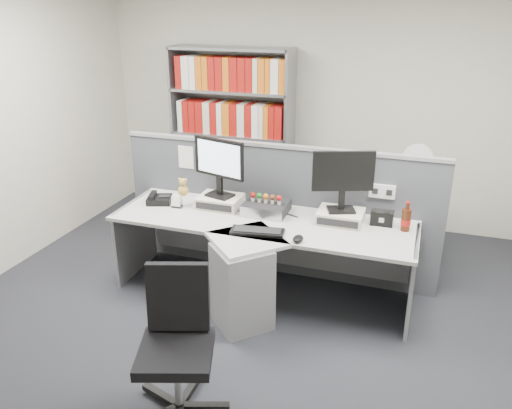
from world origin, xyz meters
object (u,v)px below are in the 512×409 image
(desk_phone, at_px, (159,199))
(filing_cabinet, at_px, (410,224))
(desk_calendar, at_px, (177,202))
(monitor_right, at_px, (343,176))
(mouse, at_px, (298,239))
(speaker, at_px, (382,218))
(desk, at_px, (254,258))
(monitor_left, at_px, (219,163))
(desk_fan, at_px, (417,162))
(desktop_pc, at_px, (266,207))
(cola_bottle, at_px, (406,220))
(keyboard, at_px, (257,231))
(office_chair, at_px, (177,339))
(shelving_unit, at_px, (232,138))

(desk_phone, bearing_deg, filing_cabinet, 26.53)
(desk_calendar, relative_size, filing_cabinet, 0.16)
(desk_calendar, bearing_deg, monitor_right, 5.60)
(mouse, height_order, speaker, speaker)
(monitor_right, height_order, filing_cabinet, monitor_right)
(desk, xyz_separation_m, monitor_left, (-0.46, 0.38, 0.68))
(desk_phone, distance_m, filing_cabinet, 2.53)
(monitor_right, height_order, desk_fan, monitor_right)
(desk_phone, bearing_deg, monitor_right, 3.32)
(speaker, bearing_deg, filing_cabinet, 77.24)
(monitor_right, distance_m, filing_cabinet, 1.40)
(desk_fan, bearing_deg, desk, -130.62)
(desktop_pc, xyz_separation_m, speaker, (0.99, 0.06, 0.01))
(cola_bottle, bearing_deg, desk_calendar, -176.02)
(monitor_right, bearing_deg, desk_phone, -176.68)
(monitor_right, distance_m, desktop_pc, 0.75)
(desktop_pc, xyz_separation_m, mouse, (0.41, -0.48, -0.03))
(desktop_pc, distance_m, keyboard, 0.44)
(monitor_left, bearing_deg, desk, -40.06)
(desk_phone, height_order, office_chair, office_chair)
(desk_phone, relative_size, filing_cabinet, 0.38)
(filing_cabinet, bearing_deg, speaker, -102.76)
(desk_calendar, bearing_deg, filing_cabinet, 29.86)
(desk_phone, bearing_deg, keyboard, -17.50)
(speaker, bearing_deg, cola_bottle, -16.70)
(desk_calendar, relative_size, shelving_unit, 0.06)
(cola_bottle, bearing_deg, desktop_pc, -179.89)
(monitor_left, relative_size, cola_bottle, 2.12)
(desktop_pc, relative_size, office_chair, 0.40)
(desk, bearing_deg, shelving_unit, 115.96)
(mouse, distance_m, desk_fan, 1.72)
(office_chair, bearing_deg, monitor_right, 66.61)
(desktop_pc, relative_size, keyboard, 0.83)
(desktop_pc, height_order, desk_calendar, desk_calendar)
(keyboard, xyz_separation_m, shelving_unit, (-0.95, 1.90, 0.24))
(desk_fan, relative_size, office_chair, 0.52)
(keyboard, distance_m, desk_calendar, 0.92)
(desk_calendar, bearing_deg, desk, -16.34)
(desk, distance_m, monitor_left, 0.90)
(desktop_pc, height_order, cola_bottle, cola_bottle)
(monitor_right, distance_m, desk_calendar, 1.51)
(office_chair, bearing_deg, monitor_left, 103.10)
(office_chair, bearing_deg, desk, 86.76)
(office_chair, bearing_deg, desk_fan, 64.51)
(monitor_right, height_order, speaker, monitor_right)
(desk_calendar, bearing_deg, cola_bottle, 3.98)
(desk_phone, distance_m, speaker, 2.02)
(office_chair, bearing_deg, speaker, 58.29)
(mouse, relative_size, filing_cabinet, 0.18)
(desktop_pc, bearing_deg, speaker, 3.47)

